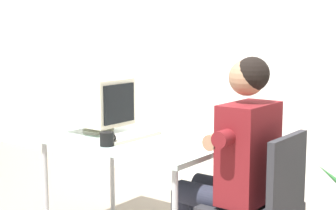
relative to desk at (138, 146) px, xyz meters
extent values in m
cube|color=silver|center=(0.30, 1.40, 0.83)|extent=(8.00, 0.10, 3.00)
cylinder|color=#B7B7BC|center=(-0.56, -0.33, -0.33)|extent=(0.04, 0.04, 0.70)
cylinder|color=#B7B7BC|center=(-0.56, 0.33, -0.33)|extent=(0.04, 0.04, 0.70)
cylinder|color=#B7B7BC|center=(0.56, 0.33, -0.33)|extent=(0.04, 0.04, 0.70)
cube|color=silver|center=(0.00, 0.00, 0.04)|extent=(1.23, 0.79, 0.03)
cylinder|color=beige|center=(-0.37, 0.00, 0.06)|extent=(0.22, 0.22, 0.02)
cylinder|color=beige|center=(-0.37, 0.00, 0.09)|extent=(0.06, 0.06, 0.04)
cube|color=beige|center=(-0.37, 0.00, 0.28)|extent=(0.39, 0.35, 0.33)
cube|color=black|center=(-0.16, 0.00, 0.28)|extent=(0.01, 0.29, 0.27)
cube|color=beige|center=(-0.05, -0.03, 0.07)|extent=(0.18, 0.47, 0.02)
cube|color=beige|center=(-0.05, -0.03, 0.08)|extent=(0.16, 0.42, 0.01)
cube|color=#2D2D33|center=(0.88, -0.05, -0.24)|extent=(0.47, 0.47, 0.06)
cube|color=#2D2D33|center=(1.09, -0.05, 0.01)|extent=(0.04, 0.42, 0.42)
cube|color=maroon|center=(0.86, -0.05, 0.09)|extent=(0.22, 0.39, 0.56)
sphere|color=#A57A5B|center=(0.84, -0.05, 0.51)|extent=(0.20, 0.20, 0.20)
sphere|color=black|center=(0.87, -0.05, 0.53)|extent=(0.19, 0.19, 0.19)
cylinder|color=#262838|center=(0.65, -0.14, -0.19)|extent=(0.41, 0.14, 0.14)
cylinder|color=#262838|center=(0.65, 0.04, -0.19)|extent=(0.41, 0.14, 0.14)
cylinder|color=maroon|center=(0.84, -0.27, 0.21)|extent=(0.09, 0.14, 0.09)
cylinder|color=maroon|center=(0.84, 0.18, 0.21)|extent=(0.09, 0.14, 0.09)
cylinder|color=#A57A5B|center=(0.72, -0.05, 0.16)|extent=(0.09, 0.39, 0.09)
cylinder|color=black|center=(-0.01, -0.28, 0.10)|extent=(0.09, 0.09, 0.09)
torus|color=black|center=(-0.01, -0.23, 0.10)|extent=(0.06, 0.01, 0.06)
camera|label=1|loc=(2.15, -2.51, 0.76)|focal=53.75mm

